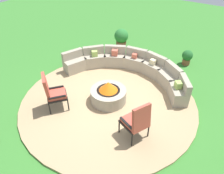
% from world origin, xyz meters
% --- Properties ---
extents(ground_plane, '(24.00, 24.00, 0.00)m').
position_xyz_m(ground_plane, '(0.00, 0.00, 0.00)').
color(ground_plane, '#387A2D').
extents(patio_circle, '(5.28, 5.28, 0.06)m').
position_xyz_m(patio_circle, '(0.00, 0.00, 0.03)').
color(patio_circle, tan).
rests_on(patio_circle, ground_plane).
extents(fire_pit, '(1.07, 1.07, 0.68)m').
position_xyz_m(fire_pit, '(0.00, 0.00, 0.32)').
color(fire_pit, '#9E937F').
rests_on(fire_pit, patio_circle).
extents(curved_stone_bench, '(4.44, 2.02, 0.74)m').
position_xyz_m(curved_stone_bench, '(-0.17, 1.60, 0.36)').
color(curved_stone_bench, '#9E937F').
rests_on(curved_stone_bench, patio_circle).
extents(lounge_chair_front_left, '(0.76, 0.78, 1.15)m').
position_xyz_m(lounge_chair_front_left, '(-1.14, -1.09, 0.64)').
color(lounge_chair_front_left, black).
rests_on(lounge_chair_front_left, patio_circle).
extents(lounge_chair_front_right, '(0.76, 0.75, 1.09)m').
position_xyz_m(lounge_chair_front_right, '(1.35, -0.80, 0.62)').
color(lounge_chair_front_right, black).
rests_on(lounge_chair_front_right, patio_circle).
extents(potted_plant_0, '(0.40, 0.40, 0.58)m').
position_xyz_m(potted_plant_0, '(1.27, 3.51, 0.32)').
color(potted_plant_0, brown).
rests_on(potted_plant_0, ground_plane).
extents(potted_plant_1, '(0.59, 0.59, 0.87)m').
position_xyz_m(potted_plant_1, '(-1.53, 3.32, 0.49)').
color(potted_plant_1, brown).
rests_on(potted_plant_1, ground_plane).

